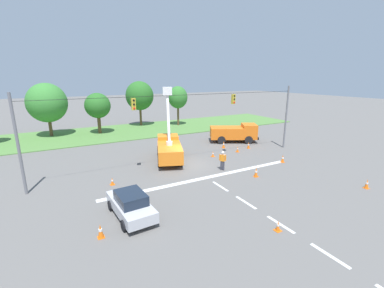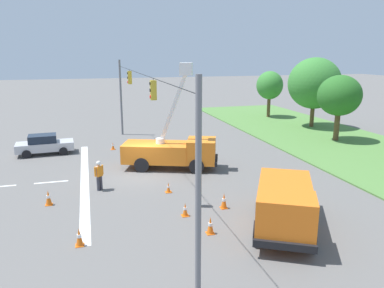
{
  "view_description": "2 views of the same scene",
  "coord_description": "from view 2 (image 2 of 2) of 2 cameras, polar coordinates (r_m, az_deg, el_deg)",
  "views": [
    {
      "loc": [
        -10.68,
        -20.59,
        8.17
      ],
      "look_at": [
        0.98,
        0.71,
        1.78
      ],
      "focal_mm": 24.0,
      "sensor_mm": 36.0,
      "label": 1
    },
    {
      "loc": [
        23.51,
        -3.16,
        7.78
      ],
      "look_at": [
        -1.34,
        3.83,
        1.5
      ],
      "focal_mm": 35.0,
      "sensor_mm": 36.0,
      "label": 2
    }
  ],
  "objects": [
    {
      "name": "tree_west",
      "position": [
        41.76,
        18.17,
        8.77
      ],
      "size": [
        5.22,
        5.58,
        7.38
      ],
      "color": "brown",
      "rests_on": "ground"
    },
    {
      "name": "traffic_cone_centre_line",
      "position": [
        16.9,
        2.81,
        -12.28
      ],
      "size": [
        0.36,
        0.36,
        0.78
      ],
      "color": "orange",
      "rests_on": "ground"
    },
    {
      "name": "lane_markings",
      "position": [
        24.84,
        -19.47,
        -5.39
      ],
      "size": [
        17.6,
        15.25,
        0.01
      ],
      "color": "silver",
      "rests_on": "ground"
    },
    {
      "name": "utility_truck_bucket_lift",
      "position": [
        25.73,
        -3.04,
        -0.83
      ],
      "size": [
        4.38,
        6.85,
        7.19
      ],
      "color": "orange",
      "rests_on": "ground"
    },
    {
      "name": "signal_gantry",
      "position": [
        23.93,
        -7.98,
        5.05
      ],
      "size": [
        26.2,
        0.33,
        7.2
      ],
      "color": "slate",
      "rests_on": "ground"
    },
    {
      "name": "tree_centre",
      "position": [
        35.78,
        21.56,
        6.85
      ],
      "size": [
        3.59,
        3.93,
        5.95
      ],
      "color": "brown",
      "rests_on": "ground"
    },
    {
      "name": "grass_verge",
      "position": [
        32.56,
        25.48,
        -1.42
      ],
      "size": [
        56.0,
        12.0,
        0.1
      ],
      "primitive_type": "cube",
      "color": "#517F3D",
      "rests_on": "ground"
    },
    {
      "name": "traffic_cone_far_right",
      "position": [
        31.69,
        -11.96,
        -0.3
      ],
      "size": [
        0.36,
        0.36,
        0.62
      ],
      "color": "orange",
      "rests_on": "ground"
    },
    {
      "name": "ground_plane",
      "position": [
        24.97,
        -7.68,
        -4.62
      ],
      "size": [
        200.0,
        200.0,
        0.0
      ],
      "primitive_type": "plane",
      "color": "#605E5B"
    },
    {
      "name": "traffic_cone_foreground_left",
      "position": [
        33.9,
        -23.48,
        -0.07
      ],
      "size": [
        0.36,
        0.36,
        0.79
      ],
      "color": "orange",
      "rests_on": "ground"
    },
    {
      "name": "sedan_silver",
      "position": [
        31.71,
        -21.57,
        -0.04
      ],
      "size": [
        2.13,
        4.4,
        1.56
      ],
      "color": "#B7B7BC",
      "rests_on": "ground"
    },
    {
      "name": "traffic_cone_far_left",
      "position": [
        21.63,
        -3.62,
        -6.66
      ],
      "size": [
        0.36,
        0.36,
        0.59
      ],
      "color": "orange",
      "rests_on": "ground"
    },
    {
      "name": "traffic_cone_lane_edge_b",
      "position": [
        21.21,
        -21.04,
        -7.64
      ],
      "size": [
        0.36,
        0.36,
        0.81
      ],
      "color": "orange",
      "rests_on": "ground"
    },
    {
      "name": "traffic_cone_foreground_right",
      "position": [
        19.5,
        4.89,
        -8.61
      ],
      "size": [
        0.36,
        0.36,
        0.81
      ],
      "color": "orange",
      "rests_on": "ground"
    },
    {
      "name": "utility_truck_support_near",
      "position": [
        17.45,
        13.95,
        -8.79
      ],
      "size": [
        6.4,
        4.98,
        2.31
      ],
      "color": "orange",
      "rests_on": "ground"
    },
    {
      "name": "road_worker",
      "position": [
        22.36,
        -13.99,
        -4.41
      ],
      "size": [
        0.45,
        0.53,
        1.77
      ],
      "color": "#383842",
      "rests_on": "ground"
    },
    {
      "name": "traffic_cone_near_bucket",
      "position": [
        18.6,
        -1.05,
        -9.96
      ],
      "size": [
        0.36,
        0.36,
        0.68
      ],
      "color": "orange",
      "rests_on": "ground"
    },
    {
      "name": "tree_far_west",
      "position": [
        47.08,
        11.75,
        8.72
      ],
      "size": [
        3.3,
        3.19,
        5.69
      ],
      "color": "brown",
      "rests_on": "ground"
    },
    {
      "name": "traffic_cone_mid_right",
      "position": [
        16.6,
        -16.81,
        -13.42
      ],
      "size": [
        0.36,
        0.36,
        0.78
      ],
      "color": "orange",
      "rests_on": "ground"
    }
  ]
}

